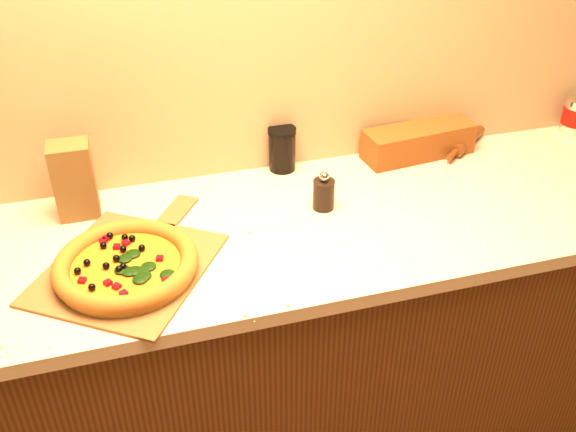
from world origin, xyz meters
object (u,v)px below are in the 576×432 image
object	(u,v)px
pizza_peel	(131,265)
pepper_grinder	(324,193)
dark_jar	(282,149)
coffee_canister	(576,116)
pizza	(126,265)
rolling_pin	(469,138)

from	to	relation	value
pizza_peel	pepper_grinder	size ratio (longest dim) A/B	5.02
pepper_grinder	dark_jar	xyz separation A→B (m)	(-0.05, 0.25, 0.02)
pizza_peel	coffee_canister	distance (m)	1.56
pizza	rolling_pin	size ratio (longest dim) A/B	1.28
pizza	coffee_canister	xyz separation A→B (m)	(1.54, 0.36, 0.04)
rolling_pin	coffee_canister	size ratio (longest dim) A/B	2.12
pizza_peel	rolling_pin	distance (m)	1.20
rolling_pin	pepper_grinder	bearing A→B (deg)	-158.30
pizza_peel	coffee_canister	world-z (taller)	coffee_canister
dark_jar	rolling_pin	bearing A→B (deg)	-1.19
coffee_canister	dark_jar	size ratio (longest dim) A/B	0.93
pizza	dark_jar	size ratio (longest dim) A/B	2.51
dark_jar	pizza	bearing A→B (deg)	-141.46
coffee_canister	pizza	bearing A→B (deg)	-166.88
pepper_grinder	coffee_canister	bearing A→B (deg)	11.71
pizza	coffee_canister	bearing A→B (deg)	13.12
coffee_canister	dark_jar	distance (m)	1.03
pepper_grinder	pizza	bearing A→B (deg)	-164.45
pizza	pepper_grinder	bearing A→B (deg)	15.55
rolling_pin	pizza	bearing A→B (deg)	-161.23
pizza	coffee_canister	world-z (taller)	coffee_canister
rolling_pin	coffee_canister	xyz separation A→B (m)	(0.38, -0.03, 0.04)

